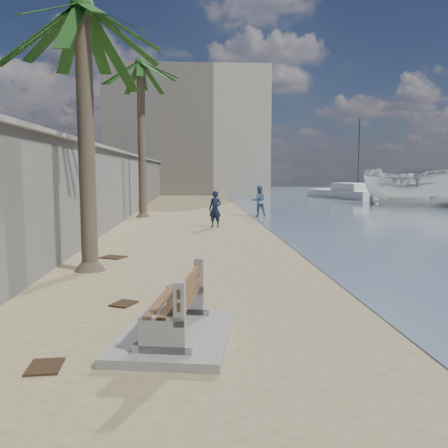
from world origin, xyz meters
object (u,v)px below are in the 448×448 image
palm_mid (82,10)px  person_b (259,199)px  boat_cruiser (419,185)px  bench_far (175,312)px  person_a (215,207)px  sailboat_west (358,191)px  palm_back (140,66)px  yacht_far (344,195)px

palm_mid → person_b: (6.41, 14.68, -5.52)m
person_b → boat_cruiser: size_ratio=0.50×
bench_far → person_a: size_ratio=1.36×
palm_mid → sailboat_west: (21.63, 41.72, -6.20)m
palm_back → sailboat_west: (21.83, 27.07, -8.02)m
person_a → person_b: size_ratio=0.99×
person_b → boat_cruiser: 15.01m
palm_back → boat_cruiser: bearing=20.9°
boat_cruiser → yacht_far: (-2.30, 10.63, -1.21)m
person_a → boat_cruiser: bearing=68.0°
sailboat_west → bench_far: bearing=-112.2°
bench_far → yacht_far: yacht_far is taller
palm_back → person_a: (3.87, -5.25, -7.36)m
boat_cruiser → yacht_far: boat_cruiser is taller
boat_cruiser → bench_far: bearing=-165.7°
palm_mid → sailboat_west: bearing=62.6°
boat_cruiser → yacht_far: 10.94m
bench_far → palm_mid: palm_mid is taller
palm_mid → person_b: palm_mid is taller
person_a → sailboat_west: size_ratio=0.22×
boat_cruiser → yacht_far: size_ratio=0.44×
yacht_far → boat_cruiser: bearing=173.4°
person_a → palm_mid: bearing=-82.2°
palm_mid → person_a: bearing=68.7°
bench_far → sailboat_west: sailboat_west is taller
boat_cruiser → sailboat_west: size_ratio=0.45×
bench_far → palm_back: bearing=97.5°
palm_mid → sailboat_west: sailboat_west is taller
bench_far → yacht_far: size_ratio=0.29×
yacht_far → person_b: bearing=130.5°
person_a → yacht_far: bearing=89.1°
person_b → bench_far: bearing=75.1°
palm_mid → boat_cruiser: bearing=48.7°
boat_cruiser → sailboat_west: bearing=39.7°
palm_back → person_b: size_ratio=4.82×
palm_mid → person_a: (3.66, 9.40, -5.53)m
palm_back → person_b: (6.61, 0.03, -7.35)m
bench_far → palm_mid: 8.39m
bench_far → person_a: bearing=85.1°
person_a → yacht_far: (13.47, 23.36, -0.61)m
palm_back → person_a: size_ratio=4.86×
sailboat_west → person_a: bearing=-119.1°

